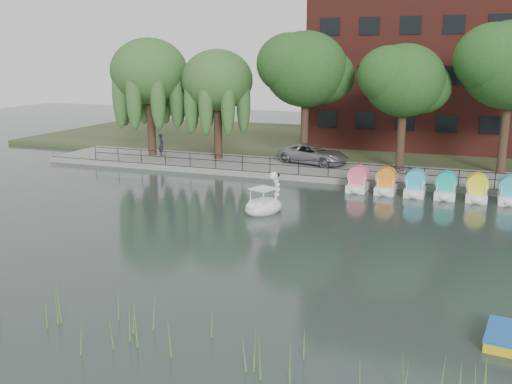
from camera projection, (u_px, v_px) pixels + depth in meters
The scene contains 18 objects.
ground_plane at pixel (214, 238), 25.69m from camera, with size 120.00×120.00×0.00m, color #343E3C.
promenade at pixel (310, 170), 40.20m from camera, with size 40.00×6.00×0.40m, color gray.
kerb at pixel (298, 178), 37.52m from camera, with size 40.00×0.25×0.40m, color gray.
land_strip at pixel (350, 143), 52.95m from camera, with size 60.00×22.00×0.36m, color #47512D.
railing at pixel (299, 163), 37.48m from camera, with size 32.00×0.05×1.00m.
apartment_building at pixel (436, 40), 48.38m from camera, with size 20.00×10.07×18.00m.
willow_left at pixel (149, 72), 43.60m from camera, with size 5.88×5.88×9.01m.
willow_mid at pixel (217, 81), 42.30m from camera, with size 5.32×5.32×8.15m.
broadleaf_center at pixel (306, 70), 40.78m from camera, with size 6.00×6.00×9.25m.
broadleaf_right at pixel (404, 81), 38.07m from camera, with size 5.40×5.40×8.32m.
broadleaf_far at pixel (511, 66), 36.51m from camera, with size 6.30×6.30×9.71m.
minivan at pixel (313, 153), 41.22m from camera, with size 5.86×2.69×1.63m, color gray.
bicycle at pixel (402, 169), 36.89m from camera, with size 1.72×0.60×1.00m, color gray.
pedestrian at pixel (161, 143), 44.46m from camera, with size 0.71×0.48×1.98m, color black.
swan_boat at pixel (264, 204), 29.93m from camera, with size 2.27×2.80×2.05m.
pedal_boat_row at pixel (430, 186), 33.26m from camera, with size 9.65×1.70×1.40m.
yellow_rowboat at pixel (504, 336), 16.32m from camera, with size 1.20×2.00×0.35m.
reed_bank at pixel (138, 323), 16.22m from camera, with size 24.00×2.40×1.20m.
Camera 1 is at (10.44, -22.26, 7.98)m, focal length 40.00 mm.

